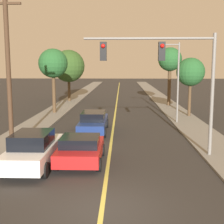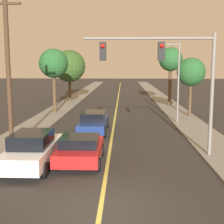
{
  "view_description": "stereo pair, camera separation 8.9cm",
  "coord_description": "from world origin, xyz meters",
  "px_view_note": "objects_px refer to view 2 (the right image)",
  "views": [
    {
      "loc": [
        0.62,
        -9.36,
        4.56
      ],
      "look_at": [
        0.0,
        10.35,
        1.6
      ],
      "focal_mm": 50.0,
      "sensor_mm": 36.0,
      "label": 1
    },
    {
      "loc": [
        0.71,
        -9.36,
        4.56
      ],
      "look_at": [
        0.0,
        10.35,
        1.6
      ],
      "focal_mm": 50.0,
      "sensor_mm": 36.0,
      "label": 2
    }
  ],
  "objects_px": {
    "car_near_lane_front": "(80,149)",
    "traffic_signal_mast": "(169,67)",
    "car_outer_lane_front": "(33,149)",
    "tree_left_far": "(69,66)",
    "car_near_lane_second": "(94,122)",
    "utility_pole_left": "(8,70)",
    "tree_right_far": "(171,60)",
    "tree_right_near": "(191,72)",
    "streetlamp_right": "(174,71)",
    "tree_left_near": "(54,64)"
  },
  "relations": [
    {
      "from": "car_outer_lane_front",
      "to": "tree_right_far",
      "type": "bearing_deg",
      "value": 66.57
    },
    {
      "from": "traffic_signal_mast",
      "to": "tree_right_near",
      "type": "xyz_separation_m",
      "value": [
        3.7,
        12.28,
        -0.5
      ]
    },
    {
      "from": "car_near_lane_second",
      "to": "tree_right_far",
      "type": "distance_m",
      "value": 16.25
    },
    {
      "from": "car_near_lane_second",
      "to": "traffic_signal_mast",
      "type": "relative_size",
      "value": 0.81
    },
    {
      "from": "car_near_lane_front",
      "to": "car_near_lane_second",
      "type": "bearing_deg",
      "value": 90.0
    },
    {
      "from": "car_near_lane_second",
      "to": "traffic_signal_mast",
      "type": "distance_m",
      "value": 7.93
    },
    {
      "from": "car_near_lane_second",
      "to": "traffic_signal_mast",
      "type": "xyz_separation_m",
      "value": [
        4.22,
        -5.6,
        3.72
      ]
    },
    {
      "from": "streetlamp_right",
      "to": "tree_right_far",
      "type": "relative_size",
      "value": 0.96
    },
    {
      "from": "traffic_signal_mast",
      "to": "car_outer_lane_front",
      "type": "bearing_deg",
      "value": -163.67
    },
    {
      "from": "car_outer_lane_front",
      "to": "tree_right_far",
      "type": "height_order",
      "value": "tree_right_far"
    },
    {
      "from": "car_near_lane_front",
      "to": "car_near_lane_second",
      "type": "xyz_separation_m",
      "value": [
        0.0,
        6.81,
        0.07
      ]
    },
    {
      "from": "tree_right_near",
      "to": "car_near_lane_second",
      "type": "bearing_deg",
      "value": -139.85
    },
    {
      "from": "traffic_signal_mast",
      "to": "tree_right_far",
      "type": "height_order",
      "value": "tree_right_far"
    },
    {
      "from": "car_near_lane_front",
      "to": "tree_left_far",
      "type": "distance_m",
      "value": 25.53
    },
    {
      "from": "tree_right_near",
      "to": "tree_right_far",
      "type": "height_order",
      "value": "tree_right_far"
    },
    {
      "from": "utility_pole_left",
      "to": "tree_right_far",
      "type": "xyz_separation_m",
      "value": [
        11.14,
        18.77,
        0.79
      ]
    },
    {
      "from": "car_near_lane_second",
      "to": "tree_left_near",
      "type": "xyz_separation_m",
      "value": [
        -4.48,
        8.2,
        3.95
      ]
    },
    {
      "from": "tree_left_far",
      "to": "tree_right_far",
      "type": "relative_size",
      "value": 0.99
    },
    {
      "from": "streetlamp_right",
      "to": "tree_left_far",
      "type": "xyz_separation_m",
      "value": [
        -10.62,
        14.49,
        0.33
      ]
    },
    {
      "from": "streetlamp_right",
      "to": "tree_left_near",
      "type": "distance_m",
      "value": 11.42
    },
    {
      "from": "tree_left_near",
      "to": "tree_right_far",
      "type": "bearing_deg",
      "value": 26.0
    },
    {
      "from": "tree_left_far",
      "to": "tree_left_near",
      "type": "bearing_deg",
      "value": -88.73
    },
    {
      "from": "streetlamp_right",
      "to": "tree_right_far",
      "type": "xyz_separation_m",
      "value": [
        1.28,
        10.39,
        1.0
      ]
    },
    {
      "from": "car_near_lane_front",
      "to": "utility_pole_left",
      "type": "xyz_separation_m",
      "value": [
        -3.94,
        1.93,
        3.66
      ]
    },
    {
      "from": "tree_right_near",
      "to": "streetlamp_right",
      "type": "bearing_deg",
      "value": -122.17
    },
    {
      "from": "car_near_lane_second",
      "to": "tree_left_near",
      "type": "bearing_deg",
      "value": 118.66
    },
    {
      "from": "tree_left_far",
      "to": "traffic_signal_mast",
      "type": "bearing_deg",
      "value": -69.29
    },
    {
      "from": "streetlamp_right",
      "to": "tree_right_far",
      "type": "height_order",
      "value": "tree_right_far"
    },
    {
      "from": "car_near_lane_front",
      "to": "tree_left_far",
      "type": "xyz_separation_m",
      "value": [
        -4.7,
        24.81,
        3.78
      ]
    },
    {
      "from": "utility_pole_left",
      "to": "tree_left_near",
      "type": "relative_size",
      "value": 1.35
    },
    {
      "from": "car_near_lane_second",
      "to": "traffic_signal_mast",
      "type": "bearing_deg",
      "value": -52.97
    },
    {
      "from": "car_outer_lane_front",
      "to": "utility_pole_left",
      "type": "distance_m",
      "value": 4.75
    },
    {
      "from": "car_outer_lane_front",
      "to": "tree_left_near",
      "type": "relative_size",
      "value": 0.79
    },
    {
      "from": "car_near_lane_second",
      "to": "tree_right_far",
      "type": "height_order",
      "value": "tree_right_far"
    },
    {
      "from": "utility_pole_left",
      "to": "tree_right_far",
      "type": "height_order",
      "value": "utility_pole_left"
    },
    {
      "from": "car_near_lane_front",
      "to": "car_outer_lane_front",
      "type": "height_order",
      "value": "car_outer_lane_front"
    },
    {
      "from": "car_near_lane_front",
      "to": "car_outer_lane_front",
      "type": "bearing_deg",
      "value": -163.06
    },
    {
      "from": "car_near_lane_front",
      "to": "utility_pole_left",
      "type": "bearing_deg",
      "value": 153.9
    },
    {
      "from": "tree_left_far",
      "to": "tree_right_near",
      "type": "relative_size",
      "value": 1.24
    },
    {
      "from": "utility_pole_left",
      "to": "car_near_lane_second",
      "type": "bearing_deg",
      "value": 51.05
    },
    {
      "from": "tree_right_near",
      "to": "tree_left_far",
      "type": "bearing_deg",
      "value": 138.11
    },
    {
      "from": "car_outer_lane_front",
      "to": "tree_left_near",
      "type": "xyz_separation_m",
      "value": [
        -2.44,
        15.63,
        3.88
      ]
    },
    {
      "from": "car_near_lane_front",
      "to": "traffic_signal_mast",
      "type": "xyz_separation_m",
      "value": [
        4.22,
        1.21,
        3.78
      ]
    },
    {
      "from": "car_near_lane_second",
      "to": "tree_right_near",
      "type": "bearing_deg",
      "value": 40.15
    },
    {
      "from": "car_near_lane_front",
      "to": "car_near_lane_second",
      "type": "relative_size",
      "value": 0.74
    },
    {
      "from": "utility_pole_left",
      "to": "tree_right_far",
      "type": "relative_size",
      "value": 1.27
    },
    {
      "from": "tree_right_near",
      "to": "tree_right_far",
      "type": "relative_size",
      "value": 0.8
    },
    {
      "from": "car_near_lane_front",
      "to": "tree_right_far",
      "type": "distance_m",
      "value": 22.36
    },
    {
      "from": "car_near_lane_second",
      "to": "utility_pole_left",
      "type": "bearing_deg",
      "value": -128.95
    },
    {
      "from": "tree_left_near",
      "to": "car_outer_lane_front",
      "type": "bearing_deg",
      "value": -81.14
    }
  ]
}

